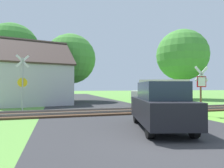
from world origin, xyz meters
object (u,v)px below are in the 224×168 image
at_px(crossing_sign_far, 23,79).
at_px(house, 33,83).
at_px(stop_sign_near, 201,86).
at_px(tree_center, 71,59).
at_px(tree_left, 13,49).
at_px(tree_far, 182,55).
at_px(parked_car, 160,106).
at_px(mail_truck, 161,91).

xyz_separation_m(crossing_sign_far, house, (0.16, 5.36, -0.12)).
xyz_separation_m(stop_sign_near, tree_center, (-6.01, 14.21, 3.22)).
height_order(crossing_sign_far, tree_left, tree_left).
bearing_deg(tree_far, tree_center, 179.83).
height_order(tree_far, parked_car, tree_far).
bearing_deg(mail_truck, tree_left, 86.96).
bearing_deg(crossing_sign_far, stop_sign_near, -45.96).
bearing_deg(stop_sign_near, mail_truck, -101.24).
bearing_deg(house, stop_sign_near, -59.60).
distance_m(tree_center, mail_truck, 11.09).
height_order(crossing_sign_far, house, house).
xyz_separation_m(tree_left, mail_truck, (13.35, -6.68, -4.31)).
distance_m(stop_sign_near, parked_car, 4.73).
bearing_deg(tree_left, stop_sign_near, -48.28).
xyz_separation_m(tree_far, parked_car, (-12.83, -16.65, -5.04)).
relative_size(mail_truck, parked_car, 1.22).
xyz_separation_m(crossing_sign_far, tree_center, (3.88, 8.72, 2.73)).
relative_size(tree_left, parked_car, 1.92).
bearing_deg(tree_center, tree_left, -172.68).
bearing_deg(crossing_sign_far, tree_left, 87.80).
xyz_separation_m(house, parked_car, (5.78, -13.33, -1.10)).
distance_m(tree_center, tree_left, 6.06).
distance_m(mail_truck, parked_car, 10.67).
bearing_deg(tree_left, mail_truck, -26.58).
height_order(crossing_sign_far, tree_far, tree_far).
distance_m(tree_center, tree_far, 14.93).
bearing_deg(tree_left, tree_far, 1.98).
bearing_deg(tree_left, crossing_sign_far, -75.24).
relative_size(tree_center, tree_far, 0.82).
relative_size(stop_sign_near, tree_far, 0.29).
bearing_deg(tree_center, house, -137.90).
bearing_deg(mail_truck, house, 93.33).
xyz_separation_m(crossing_sign_far, mail_truck, (11.25, 1.28, -0.88)).
height_order(tree_left, parked_car, tree_left).
xyz_separation_m(tree_center, tree_far, (14.89, -0.04, 1.08)).
distance_m(crossing_sign_far, tree_far, 21.03).
height_order(stop_sign_near, tree_far, tree_far).
bearing_deg(house, mail_truck, -31.71).
bearing_deg(stop_sign_near, parked_car, 32.38).
relative_size(crossing_sign_far, parked_car, 0.89).
bearing_deg(tree_left, tree_center, 7.32).
bearing_deg(tree_far, tree_left, -178.02).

